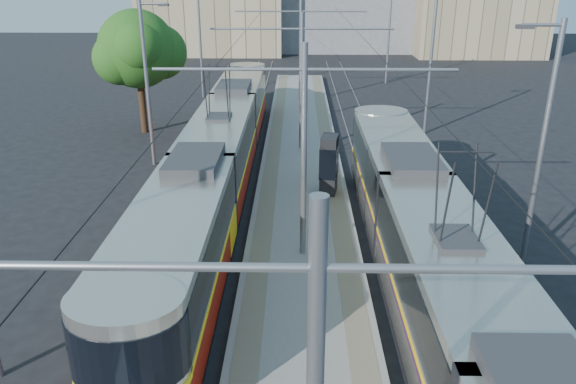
{
  "coord_description": "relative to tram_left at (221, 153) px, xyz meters",
  "views": [
    {
      "loc": [
        -0.22,
        -9.02,
        9.35
      ],
      "look_at": [
        -0.54,
        10.3,
        1.6
      ],
      "focal_mm": 35.0,
      "sensor_mm": 36.0,
      "label": 1
    }
  ],
  "objects": [
    {
      "name": "platform",
      "position": [
        3.6,
        2.36,
        -1.56
      ],
      "size": [
        4.0,
        50.0,
        0.3
      ],
      "primitive_type": "cube",
      "color": "gray",
      "rests_on": "ground"
    },
    {
      "name": "shelter",
      "position": [
        4.75,
        -1.11,
        -0.08
      ],
      "size": [
        0.89,
        1.25,
        2.53
      ],
      "rotation": [
        0.0,
        0.0,
        -0.17
      ],
      "color": "black",
      "rests_on": "platform"
    },
    {
      "name": "catenary",
      "position": [
        3.6,
        -0.49,
        2.82
      ],
      "size": [
        9.2,
        70.0,
        7.0
      ],
      "color": "gray",
      "rests_on": "platform"
    },
    {
      "name": "street_lamps",
      "position": [
        3.6,
        6.36,
        2.48
      ],
      "size": [
        15.18,
        38.22,
        8.0
      ],
      "color": "gray",
      "rests_on": "ground"
    },
    {
      "name": "tree",
      "position": [
        -5.61,
        9.57,
        3.17
      ],
      "size": [
        4.97,
        4.59,
        7.22
      ],
      "color": "#382314",
      "rests_on": "ground"
    },
    {
      "name": "tram_left",
      "position": [
        0.0,
        0.0,
        0.0
      ],
      "size": [
        2.43,
        30.52,
        5.5
      ],
      "color": "black",
      "rests_on": "ground"
    },
    {
      "name": "tactile_strip_right",
      "position": [
        5.05,
        2.36,
        -1.4
      ],
      "size": [
        0.7,
        50.0,
        0.01
      ],
      "primitive_type": "cube",
      "color": "gray",
      "rests_on": "platform"
    },
    {
      "name": "tactile_strip_left",
      "position": [
        2.15,
        2.36,
        -1.4
      ],
      "size": [
        0.7,
        50.0,
        0.01
      ],
      "primitive_type": "cube",
      "color": "gray",
      "rests_on": "platform"
    },
    {
      "name": "tram_right",
      "position": [
        7.2,
        -11.58,
        0.15
      ],
      "size": [
        2.43,
        27.97,
        5.5
      ],
      "color": "black",
      "rests_on": "ground"
    },
    {
      "name": "rails",
      "position": [
        3.6,
        2.36,
        -1.69
      ],
      "size": [
        8.71,
        70.0,
        0.03
      ],
      "color": "gray",
      "rests_on": "ground"
    }
  ]
}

